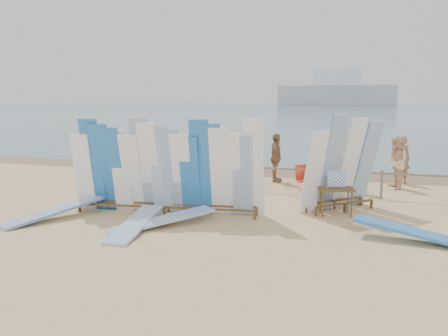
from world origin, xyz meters
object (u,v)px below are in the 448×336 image
(side_surfboard_rack, at_px, (341,167))
(beachgoer_6, at_px, (350,164))
(beachgoer_4, at_px, (276,158))
(beachgoer_0, at_px, (152,154))
(beachgoer_1, at_px, (131,155))
(main_surfboard_rack, at_px, (166,171))
(flat_board_e, at_px, (54,219))
(stroller, at_px, (346,179))
(beachgoer_extra_1, at_px, (113,150))
(beach_chair_right, at_px, (304,182))
(beachgoer_2, at_px, (239,161))
(vendor_table, at_px, (336,201))
(beachgoer_3, at_px, (224,155))
(flat_board_d, at_px, (417,243))
(beachgoer_7, at_px, (401,160))
(beachgoer_8, at_px, (395,163))
(beach_chair_left, at_px, (253,179))
(flat_board_a, at_px, (136,229))
(flat_board_b, at_px, (162,227))

(side_surfboard_rack, height_order, beachgoer_6, side_surfboard_rack)
(side_surfboard_rack, relative_size, beachgoer_4, 1.49)
(beachgoer_0, relative_size, beachgoer_1, 0.97)
(main_surfboard_rack, xyz_separation_m, flat_board_e, (-2.57, -1.42, -1.18))
(flat_board_e, distance_m, beachgoer_0, 7.48)
(stroller, distance_m, beachgoer_extra_1, 10.82)
(beach_chair_right, distance_m, beachgoer_2, 2.42)
(vendor_table, height_order, beachgoer_3, beachgoer_3)
(beachgoer_1, bearing_deg, beachgoer_0, -134.90)
(main_surfboard_rack, relative_size, beachgoer_3, 2.93)
(side_surfboard_rack, bearing_deg, beach_chair_right, 71.24)
(main_surfboard_rack, height_order, flat_board_d, main_surfboard_rack)
(beach_chair_right, xyz_separation_m, beachgoer_7, (3.20, 2.21, 0.65))
(beachgoer_3, bearing_deg, beachgoer_0, -50.73)
(side_surfboard_rack, xyz_separation_m, beachgoer_2, (-3.74, 2.67, -0.33))
(flat_board_e, bearing_deg, beachgoer_4, 84.18)
(beachgoer_8, bearing_deg, beach_chair_right, -87.00)
(main_surfboard_rack, relative_size, beachgoer_0, 3.09)
(beachgoer_3, bearing_deg, beach_chair_left, 80.45)
(beachgoer_8, bearing_deg, flat_board_a, -55.96)
(beach_chair_right, bearing_deg, flat_board_a, -142.52)
(flat_board_a, relative_size, beachgoer_2, 1.50)
(stroller, bearing_deg, beachgoer_7, 59.21)
(beachgoer_3, bearing_deg, side_surfboard_rack, 81.65)
(vendor_table, bearing_deg, beachgoer_3, 118.82)
(vendor_table, xyz_separation_m, flat_board_e, (-6.96, -2.70, -0.40))
(flat_board_e, xyz_separation_m, beachgoer_8, (8.59, 7.19, 0.92))
(beach_chair_left, relative_size, beach_chair_right, 0.96)
(beach_chair_right, relative_size, beachgoer_4, 0.46)
(beach_chair_left, relative_size, stroller, 0.76)
(flat_board_e, bearing_deg, beachgoer_2, 86.13)
(beachgoer_0, bearing_deg, flat_board_e, 26.65)
(flat_board_d, bearing_deg, beach_chair_left, 54.06)
(side_surfboard_rack, distance_m, flat_board_b, 5.21)
(side_surfboard_rack, relative_size, flat_board_b, 1.01)
(beachgoer_4, bearing_deg, beachgoer_2, 137.00)
(side_surfboard_rack, xyz_separation_m, beachgoer_extra_1, (-10.53, 5.53, -0.44))
(beachgoer_2, height_order, beachgoer_6, beachgoer_6)
(beachgoer_1, bearing_deg, beachgoer_6, 162.68)
(flat_board_b, xyz_separation_m, beachgoer_4, (1.36, 7.08, 0.92))
(beachgoer_extra_1, distance_m, beachgoer_1, 3.17)
(beachgoer_0, distance_m, beachgoer_6, 8.03)
(beach_chair_right, bearing_deg, flat_board_e, -158.84)
(beachgoer_7, xyz_separation_m, beachgoer_6, (-1.69, -2.15, 0.04))
(beachgoer_extra_1, height_order, beachgoer_4, beachgoer_4)
(stroller, relative_size, beachgoer_2, 0.59)
(beachgoer_3, bearing_deg, beach_chair_right, 99.62)
(beachgoer_8, xyz_separation_m, beachgoer_2, (-5.30, -1.23, -0.02))
(flat_board_b, relative_size, beachgoer_4, 1.48)
(beachgoer_3, xyz_separation_m, beachgoer_extra_1, (-5.71, 1.15, -0.11))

